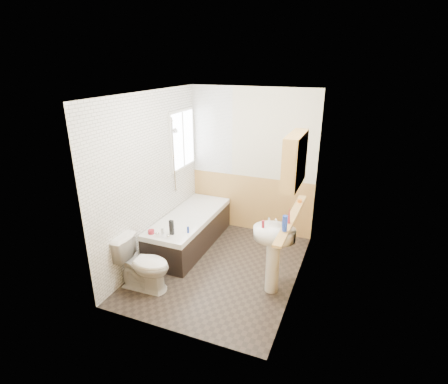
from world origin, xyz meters
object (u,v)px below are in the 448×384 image
at_px(pine_shelf, 292,218).
at_px(toilet, 143,264).
at_px(medicine_cabinet, 295,160).
at_px(sink, 274,247).
at_px(bathtub, 190,229).

bearing_deg(pine_shelf, toilet, -161.87).
bearing_deg(pine_shelf, medicine_cabinet, 112.56).
bearing_deg(medicine_cabinet, sink, -156.65).
bearing_deg(bathtub, pine_shelf, -21.22).
height_order(bathtub, sink, sink).
relative_size(toilet, sink, 0.72).
relative_size(pine_shelf, medicine_cabinet, 2.20).
distance_m(toilet, sink, 1.73).
bearing_deg(sink, bathtub, 149.71).
height_order(toilet, medicine_cabinet, medicine_cabinet).
bearing_deg(bathtub, sink, -23.85).
bearing_deg(toilet, pine_shelf, -74.35).
height_order(bathtub, pine_shelf, pine_shelf).
xyz_separation_m(bathtub, medicine_cabinet, (1.74, -0.62, 1.52)).
xyz_separation_m(bathtub, toilet, (-0.03, -1.28, 0.08)).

